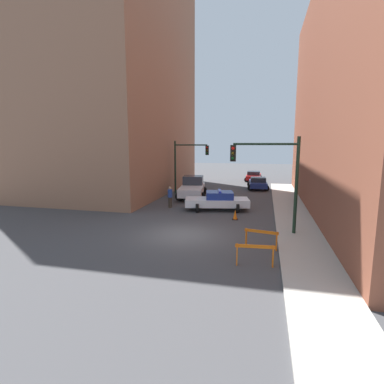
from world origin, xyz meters
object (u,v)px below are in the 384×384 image
parked_car_mid (254,176)px  traffic_cone (235,215)px  traffic_light_near (274,170)px  parked_car_near (258,183)px  white_truck (192,188)px  barrier_front (255,251)px  barrier_mid (261,236)px  police_car (218,201)px  pedestrian_crossing (170,197)px  traffic_light_far (186,159)px

parked_car_mid → traffic_cone: (-0.37, -21.01, -0.36)m
traffic_light_near → parked_car_near: bearing=94.1°
traffic_cone → white_truck: bearing=122.4°
white_truck → barrier_front: (6.21, -14.79, -0.29)m
barrier_mid → police_car: bearing=113.0°
barrier_front → barrier_mid: size_ratio=1.01×
traffic_cone → traffic_light_near: bearing=-49.1°
parked_car_near → pedestrian_crossing: bearing=-123.2°
barrier_front → parked_car_near: bearing=91.1°
traffic_light_far → barrier_mid: (7.49, -14.30, -2.78)m
white_truck → traffic_cone: white_truck is taller
barrier_front → barrier_mid: bearing=84.3°
pedestrian_crossing → traffic_light_far: bearing=-75.2°
traffic_light_near → white_truck: traffic_light_near is taller
white_truck → barrier_mid: white_truck is taller
parked_car_mid → traffic_light_near: bearing=-85.0°
police_car → white_truck: size_ratio=0.88×
traffic_light_far → barrier_front: (7.27, -16.46, -2.78)m
parked_car_near → barrier_mid: parked_car_near is taller
traffic_light_near → barrier_mid: traffic_light_near is taller
white_truck → traffic_cone: size_ratio=8.58×
traffic_light_far → traffic_cone: 11.17m
traffic_light_far → parked_car_mid: 13.70m
white_truck → parked_car_mid: bearing=61.6°
police_car → parked_car_mid: size_ratio=1.15×
traffic_light_near → barrier_mid: size_ratio=3.29×
parked_car_near → traffic_light_far: bearing=-148.4°
barrier_front → traffic_cone: (-1.52, 7.39, -0.30)m
parked_car_near → barrier_front: bearing=-92.9°
traffic_light_far → traffic_light_near: bearing=-55.5°
police_car → parked_car_near: (2.67, 11.44, -0.05)m
parked_car_near → pedestrian_crossing: pedestrian_crossing is taller
barrier_mid → traffic_cone: (-1.73, 5.23, -0.30)m
parked_car_near → parked_car_mid: bearing=91.9°
pedestrian_crossing → barrier_mid: size_ratio=1.05×
police_car → pedestrian_crossing: 3.72m
traffic_light_far → parked_car_mid: (6.12, 11.95, -2.72)m
traffic_cone → traffic_light_far: bearing=122.4°
traffic_light_far → traffic_cone: (5.75, -9.07, -3.08)m
barrier_front → traffic_cone: 7.55m
police_car → barrier_front: (3.09, -9.94, -0.11)m
parked_car_near → traffic_cone: parked_car_near is taller
police_car → traffic_cone: (1.57, -2.55, -0.41)m
traffic_light_near → traffic_cone: (-2.28, 2.63, -3.21)m
parked_car_mid → barrier_mid: parked_car_mid is taller
traffic_light_near → parked_car_near: size_ratio=1.18×
traffic_light_far → police_car: bearing=-57.3°
police_car → pedestrian_crossing: size_ratio=3.00×
pedestrian_crossing → traffic_cone: (5.29, -2.51, -0.54)m
traffic_light_far → barrier_front: size_ratio=3.25×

